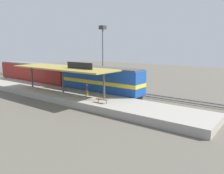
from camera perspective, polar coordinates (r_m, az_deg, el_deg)
name	(u,v)px	position (r m, az deg, el deg)	size (l,w,h in m)	color
ground_plane	(93,91)	(39.60, -4.93, -1.05)	(120.00, 120.00, 0.00)	#5B564C
track_near	(85,93)	(38.17, -6.95, -1.48)	(3.20, 110.00, 0.16)	#4E4941
track_far	(102,89)	(41.52, -2.52, -0.45)	(3.20, 110.00, 0.16)	#4E4941
platform	(64,95)	(35.02, -12.21, -2.02)	(6.00, 44.00, 0.90)	#9E998E
station_canopy	(63,68)	(34.32, -12.37, 4.63)	(5.20, 18.00, 4.70)	#47474C
platform_bench	(102,99)	(27.74, -2.51, -3.16)	(0.44, 1.70, 0.50)	#333338
locomotive	(101,81)	(35.33, -2.77, 1.55)	(2.93, 14.43, 4.44)	#28282D
passenger_carriage_single	(34,73)	(48.81, -19.20, 3.33)	(2.90, 20.00, 4.24)	#28282D
freight_car	(94,77)	(42.49, -4.61, 2.43)	(2.80, 12.00, 3.54)	#28282D
light_mast	(103,43)	(44.79, -2.37, 11.11)	(1.10, 1.10, 11.70)	slate
person_waiting	(87,89)	(31.60, -6.36, -0.58)	(0.34, 0.34, 1.71)	olive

